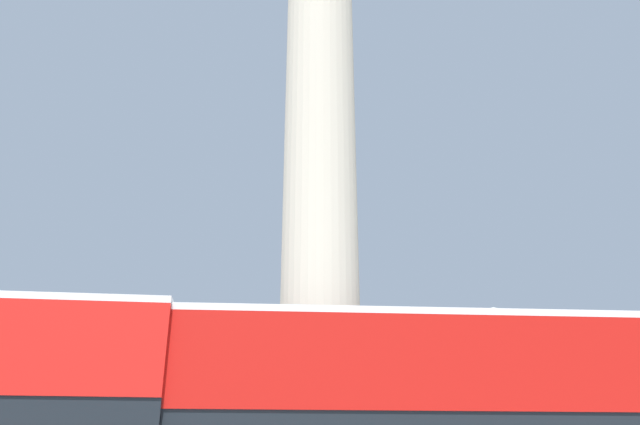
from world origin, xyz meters
name	(u,v)px	position (x,y,z in m)	size (l,w,h in m)	color
monument_column	(320,184)	(0.00, 0.00, 8.88)	(5.34, 5.34, 24.44)	#BCB29E
street_lamp	(502,393)	(3.73, -1.63, 3.32)	(0.51, 0.51, 5.17)	black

